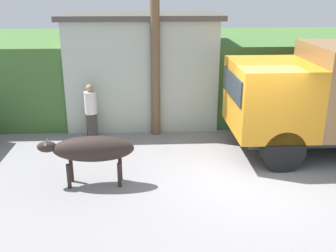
# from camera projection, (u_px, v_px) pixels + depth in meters

# --- Properties ---
(ground_plane) EXTENTS (60.00, 60.00, 0.00)m
(ground_plane) POSITION_uv_depth(u_px,v_px,m) (250.00, 180.00, 9.28)
(ground_plane) COLOR gray
(hillside_embankment) EXTENTS (32.00, 6.00, 2.62)m
(hillside_embankment) POSITION_uv_depth(u_px,v_px,m) (210.00, 71.00, 14.93)
(hillside_embankment) COLOR #426B33
(hillside_embankment) RESTS_ON ground_plane
(building_backdrop) EXTENTS (4.95, 2.70, 3.54)m
(building_backdrop) POSITION_uv_depth(u_px,v_px,m) (142.00, 69.00, 12.86)
(building_backdrop) COLOR #B2BCAD
(building_backdrop) RESTS_ON ground_plane
(brown_cow) EXTENTS (2.16, 0.59, 1.17)m
(brown_cow) POSITION_uv_depth(u_px,v_px,m) (92.00, 149.00, 8.81)
(brown_cow) COLOR #2D231E
(brown_cow) RESTS_ON ground_plane
(pedestrian_on_hill) EXTENTS (0.45, 0.45, 1.64)m
(pedestrian_on_hill) POSITION_uv_depth(u_px,v_px,m) (91.00, 109.00, 11.62)
(pedestrian_on_hill) COLOR #38332D
(pedestrian_on_hill) RESTS_ON ground_plane
(utility_pole) EXTENTS (0.90, 0.27, 5.73)m
(utility_pole) POSITION_uv_depth(u_px,v_px,m) (155.00, 37.00, 11.24)
(utility_pole) COLOR brown
(utility_pole) RESTS_ON ground_plane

